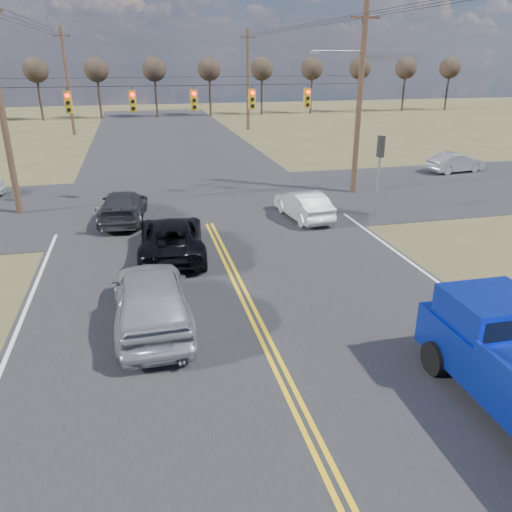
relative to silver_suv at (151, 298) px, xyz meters
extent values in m
plane|color=brown|center=(2.98, -4.94, -0.91)|extent=(160.00, 160.00, 0.00)
cube|color=#28282B|center=(2.98, 5.06, -0.91)|extent=(14.00, 120.00, 0.02)
cube|color=#28282B|center=(2.98, 13.06, -0.91)|extent=(120.00, 12.00, 0.02)
cylinder|color=#473323|center=(-6.02, 13.06, 4.09)|extent=(0.32, 0.32, 10.00)
cylinder|color=#473323|center=(11.98, 13.06, 4.09)|extent=(0.32, 0.32, 10.00)
cube|color=#473323|center=(11.98, 13.06, 8.29)|extent=(1.60, 0.12, 0.12)
cylinder|color=black|center=(2.98, 13.06, 5.09)|extent=(18.00, 0.02, 0.02)
cylinder|color=black|center=(2.98, 13.06, 5.49)|extent=(18.00, 0.02, 0.02)
cube|color=#B28C14|center=(-3.02, 13.06, 4.39)|extent=(0.34, 0.24, 1.00)
cylinder|color=#FF0C05|center=(-3.02, 12.92, 4.72)|extent=(0.20, 0.06, 0.20)
cylinder|color=black|center=(-3.02, 12.92, 4.39)|extent=(0.20, 0.06, 0.20)
cylinder|color=black|center=(-3.02, 12.92, 4.06)|extent=(0.20, 0.06, 0.20)
cube|color=black|center=(-3.02, 12.89, 4.83)|extent=(0.24, 0.14, 0.03)
cube|color=#B28C14|center=(-0.02, 13.06, 4.39)|extent=(0.34, 0.24, 1.00)
cylinder|color=#FF0C05|center=(-0.02, 12.92, 4.72)|extent=(0.20, 0.06, 0.20)
cylinder|color=black|center=(-0.02, 12.92, 4.39)|extent=(0.20, 0.06, 0.20)
cylinder|color=black|center=(-0.02, 12.92, 4.06)|extent=(0.20, 0.06, 0.20)
cube|color=black|center=(-0.02, 12.89, 4.83)|extent=(0.24, 0.14, 0.03)
cube|color=#B28C14|center=(2.98, 13.06, 4.39)|extent=(0.34, 0.24, 1.00)
cylinder|color=#FF0C05|center=(2.98, 12.92, 4.72)|extent=(0.20, 0.06, 0.20)
cylinder|color=black|center=(2.98, 12.92, 4.39)|extent=(0.20, 0.06, 0.20)
cylinder|color=black|center=(2.98, 12.92, 4.06)|extent=(0.20, 0.06, 0.20)
cube|color=black|center=(2.98, 12.89, 4.83)|extent=(0.24, 0.14, 0.03)
cube|color=#B28C14|center=(5.98, 13.06, 4.39)|extent=(0.34, 0.24, 1.00)
cylinder|color=#FF0C05|center=(5.98, 12.92, 4.72)|extent=(0.20, 0.06, 0.20)
cylinder|color=black|center=(5.98, 12.92, 4.39)|extent=(0.20, 0.06, 0.20)
cylinder|color=black|center=(5.98, 12.92, 4.06)|extent=(0.20, 0.06, 0.20)
cube|color=black|center=(5.98, 12.89, 4.83)|extent=(0.24, 0.14, 0.03)
cube|color=#B28C14|center=(8.98, 13.06, 4.39)|extent=(0.34, 0.24, 1.00)
cylinder|color=#FF0C05|center=(8.98, 12.92, 4.72)|extent=(0.20, 0.06, 0.20)
cylinder|color=black|center=(8.98, 12.92, 4.39)|extent=(0.20, 0.06, 0.20)
cylinder|color=black|center=(8.98, 12.92, 4.06)|extent=(0.20, 0.06, 0.20)
cube|color=black|center=(8.98, 12.89, 4.83)|extent=(0.24, 0.14, 0.03)
cylinder|color=slate|center=(11.18, 8.56, 0.69)|extent=(0.12, 0.12, 3.20)
cube|color=black|center=(11.18, 8.56, 2.49)|extent=(0.24, 0.34, 1.00)
cylinder|color=slate|center=(10.58, 13.06, 6.69)|extent=(2.80, 0.10, 0.10)
cube|color=slate|center=(9.28, 13.06, 6.64)|extent=(0.55, 0.22, 0.14)
cylinder|color=#473323|center=(-6.02, 41.06, 4.09)|extent=(0.32, 0.32, 10.00)
cube|color=#473323|center=(-6.02, 41.06, 8.29)|extent=(1.60, 0.12, 0.12)
cylinder|color=#473323|center=(11.98, 41.06, 4.09)|extent=(0.32, 0.32, 10.00)
cube|color=#473323|center=(11.98, 41.06, 8.29)|extent=(1.60, 0.12, 0.12)
cylinder|color=black|center=(11.28, 12.06, 8.39)|extent=(0.02, 58.00, 0.02)
cylinder|color=black|center=(11.98, 12.06, 8.39)|extent=(0.02, 58.00, 0.02)
cylinder|color=black|center=(12.68, 12.06, 8.39)|extent=(0.02, 58.00, 0.02)
cylinder|color=#33261C|center=(-11.02, 55.06, 1.84)|extent=(0.28, 0.28, 5.50)
sphere|color=#2D231C|center=(-11.02, 55.06, 4.99)|extent=(3.00, 3.00, 3.00)
cylinder|color=#33261C|center=(-4.02, 55.06, 1.84)|extent=(0.28, 0.28, 5.50)
sphere|color=#2D231C|center=(-4.02, 55.06, 4.99)|extent=(3.00, 3.00, 3.00)
cylinder|color=#33261C|center=(2.98, 55.06, 1.84)|extent=(0.28, 0.28, 5.50)
sphere|color=#2D231C|center=(2.98, 55.06, 4.99)|extent=(3.00, 3.00, 3.00)
cylinder|color=#33261C|center=(9.98, 55.06, 1.84)|extent=(0.28, 0.28, 5.50)
sphere|color=#2D231C|center=(9.98, 55.06, 4.99)|extent=(3.00, 3.00, 3.00)
cylinder|color=#33261C|center=(16.98, 55.06, 1.84)|extent=(0.28, 0.28, 5.50)
sphere|color=#2D231C|center=(16.98, 55.06, 4.99)|extent=(3.00, 3.00, 3.00)
cylinder|color=#33261C|center=(23.98, 55.06, 1.84)|extent=(0.28, 0.28, 5.50)
sphere|color=#2D231C|center=(23.98, 55.06, 4.99)|extent=(3.00, 3.00, 3.00)
cylinder|color=#33261C|center=(30.98, 55.06, 1.84)|extent=(0.28, 0.28, 5.50)
sphere|color=#2D231C|center=(30.98, 55.06, 4.99)|extent=(3.00, 3.00, 3.00)
cylinder|color=#33261C|center=(37.98, 55.06, 1.84)|extent=(0.28, 0.28, 5.50)
sphere|color=#2D231C|center=(37.98, 55.06, 4.99)|extent=(3.00, 3.00, 3.00)
cylinder|color=#33261C|center=(44.98, 55.06, 1.84)|extent=(0.28, 0.28, 5.50)
sphere|color=#2D231C|center=(44.98, 55.06, 4.99)|extent=(3.00, 3.00, 3.00)
cylinder|color=black|center=(6.68, -4.02, -0.48)|extent=(0.35, 0.86, 0.85)
cylinder|color=black|center=(8.70, -4.05, -0.48)|extent=(0.35, 0.86, 0.85)
cube|color=#0E259E|center=(7.69, -4.41, 0.93)|extent=(1.99, 1.84, 0.77)
imported|color=#989A9F|center=(0.00, 0.00, 0.00)|extent=(2.26, 5.37, 1.81)
imported|color=black|center=(1.00, 5.54, -0.17)|extent=(2.79, 5.47, 1.48)
imported|color=#BCBCBC|center=(7.56, 8.95, -0.23)|extent=(1.90, 4.27, 1.36)
imported|color=#2C2D30|center=(-0.90, 10.56, -0.19)|extent=(2.49, 5.11, 1.43)
imported|color=gray|center=(20.97, 16.55, -0.25)|extent=(2.02, 4.15, 1.31)
camera|label=1|loc=(-0.04, -13.15, 6.40)|focal=35.00mm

